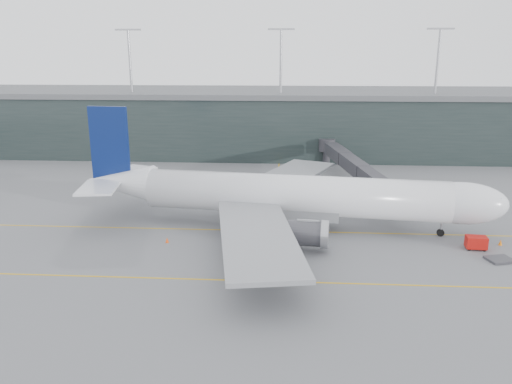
{
  "coord_description": "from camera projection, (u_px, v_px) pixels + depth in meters",
  "views": [
    {
      "loc": [
        6.83,
        -69.34,
        23.58
      ],
      "look_at": [
        2.65,
        -4.0,
        5.58
      ],
      "focal_mm": 35.0,
      "sensor_mm": 36.0,
      "label": 1
    }
  ],
  "objects": [
    {
      "name": "ground",
      "position": [
        240.0,
        221.0,
        73.4
      ],
      "size": [
        320.0,
        320.0,
        0.0
      ],
      "primitive_type": "plane",
      "color": "slate",
      "rests_on": "ground"
    },
    {
      "name": "taxiline_a",
      "position": [
        237.0,
        230.0,
        69.54
      ],
      "size": [
        160.0,
        0.25,
        0.02
      ],
      "primitive_type": "cube",
      "color": "gold",
      "rests_on": "ground"
    },
    {
      "name": "taxiline_b",
      "position": [
        222.0,
        280.0,
        54.15
      ],
      "size": [
        160.0,
        0.25,
        0.02
      ],
      "primitive_type": "cube",
      "color": "gold",
      "rests_on": "ground"
    },
    {
      "name": "taxiline_lead_main",
      "position": [
        277.0,
        187.0,
        92.33
      ],
      "size": [
        0.25,
        60.0,
        0.02
      ],
      "primitive_type": "cube",
      "color": "gold",
      "rests_on": "ground"
    },
    {
      "name": "terminal",
      "position": [
        261.0,
        120.0,
        127.18
      ],
      "size": [
        240.0,
        36.0,
        29.0
      ],
      "color": "#1D2826",
      "rests_on": "ground"
    },
    {
      "name": "main_aircraft",
      "position": [
        291.0,
        196.0,
        69.58
      ],
      "size": [
        59.0,
        55.07,
        16.54
      ],
      "rotation": [
        0.0,
        0.0,
        -0.12
      ],
      "color": "silver",
      "rests_on": "ground"
    },
    {
      "name": "jet_bridge",
      "position": [
        355.0,
        163.0,
        91.92
      ],
      "size": [
        8.8,
        43.62,
        5.81
      ],
      "rotation": [
        0.0,
        0.0,
        0.16
      ],
      "color": "#2D2C32",
      "rests_on": "ground"
    },
    {
      "name": "gse_cart",
      "position": [
        476.0,
        242.0,
        62.47
      ],
      "size": [
        2.62,
        1.79,
        1.7
      ],
      "rotation": [
        0.0,
        0.0,
        -0.08
      ],
      "color": "#AF110C",
      "rests_on": "ground"
    },
    {
      "name": "baggage_dolly",
      "position": [
        500.0,
        259.0,
        59.15
      ],
      "size": [
        3.41,
        3.01,
        0.29
      ],
      "primitive_type": "cube",
      "rotation": [
        0.0,
        0.0,
        0.27
      ],
      "color": "#343438",
      "rests_on": "ground"
    },
    {
      "name": "uld_a",
      "position": [
        211.0,
        195.0,
        83.04
      ],
      "size": [
        2.48,
        2.12,
        2.02
      ],
      "rotation": [
        0.0,
        0.0,
        -0.17
      ],
      "color": "#3C3B41",
      "rests_on": "ground"
    },
    {
      "name": "uld_b",
      "position": [
        235.0,
        193.0,
        84.7
      ],
      "size": [
        2.26,
        2.04,
        1.7
      ],
      "rotation": [
        0.0,
        0.0,
        -0.34
      ],
      "color": "#3C3B41",
      "rests_on": "ground"
    },
    {
      "name": "uld_c",
      "position": [
        240.0,
        195.0,
        83.67
      ],
      "size": [
        1.94,
        1.65,
        1.6
      ],
      "rotation": [
        0.0,
        0.0,
        0.15
      ],
      "color": "#3C3B41",
      "rests_on": "ground"
    },
    {
      "name": "cone_nose",
      "position": [
        500.0,
        242.0,
        63.98
      ],
      "size": [
        0.48,
        0.48,
        0.77
      ],
      "primitive_type": "cone",
      "color": "orange",
      "rests_on": "ground"
    },
    {
      "name": "cone_wing_stbd",
      "position": [
        291.0,
        280.0,
        53.38
      ],
      "size": [
        0.42,
        0.42,
        0.67
      ],
      "primitive_type": "cone",
      "color": "#DF500C",
      "rests_on": "ground"
    },
    {
      "name": "cone_wing_port",
      "position": [
        288.0,
        201.0,
        82.51
      ],
      "size": [
        0.4,
        0.4,
        0.64
      ],
      "primitive_type": "cone",
      "color": "#F63C0D",
      "rests_on": "ground"
    },
    {
      "name": "cone_tail",
      "position": [
        167.0,
        240.0,
        64.89
      ],
      "size": [
        0.45,
        0.45,
        0.71
      ],
      "primitive_type": "cone",
      "color": "#E4460C",
      "rests_on": "ground"
    }
  ]
}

